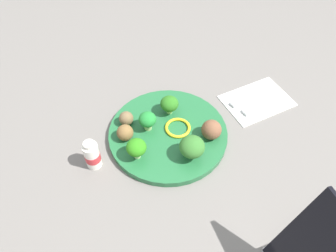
# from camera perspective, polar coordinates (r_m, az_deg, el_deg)

# --- Properties ---
(ground_plane) EXTENTS (4.00, 4.00, 0.00)m
(ground_plane) POSITION_cam_1_polar(r_m,az_deg,el_deg) (0.78, -0.00, -1.69)
(ground_plane) COLOR slate
(plate) EXTENTS (0.28, 0.28, 0.02)m
(plate) POSITION_cam_1_polar(r_m,az_deg,el_deg) (0.78, -0.00, -1.33)
(plate) COLOR #236638
(plate) RESTS_ON ground_plane
(broccoli_floret_mid_right) EXTENTS (0.06, 0.06, 0.06)m
(broccoli_floret_mid_right) POSITION_cam_1_polar(r_m,az_deg,el_deg) (0.70, 4.19, -3.63)
(broccoli_floret_mid_right) COLOR #A4C482
(broccoli_floret_mid_right) RESTS_ON plate
(broccoli_floret_near_rim) EXTENTS (0.04, 0.04, 0.05)m
(broccoli_floret_near_rim) POSITION_cam_1_polar(r_m,az_deg,el_deg) (0.76, -3.58, 1.05)
(broccoli_floret_near_rim) COLOR #A4C277
(broccoli_floret_near_rim) RESTS_ON plate
(broccoli_floret_far_rim) EXTENTS (0.04, 0.04, 0.05)m
(broccoli_floret_far_rim) POSITION_cam_1_polar(r_m,az_deg,el_deg) (0.71, -5.51, -3.78)
(broccoli_floret_far_rim) COLOR #ACCE83
(broccoli_floret_far_rim) RESTS_ON plate
(broccoli_floret_back_left) EXTENTS (0.04, 0.04, 0.05)m
(broccoli_floret_back_left) POSITION_cam_1_polar(r_m,az_deg,el_deg) (0.79, 0.24, 3.85)
(broccoli_floret_back_left) COLOR #A6D179
(broccoli_floret_back_left) RESTS_ON plate
(meatball_far_rim) EXTENTS (0.03, 0.03, 0.03)m
(meatball_far_rim) POSITION_cam_1_polar(r_m,az_deg,el_deg) (0.78, -7.27, 1.31)
(meatball_far_rim) COLOR brown
(meatball_far_rim) RESTS_ON plate
(meatball_front_right) EXTENTS (0.05, 0.05, 0.05)m
(meatball_front_right) POSITION_cam_1_polar(r_m,az_deg,el_deg) (0.75, 7.55, -0.64)
(meatball_front_right) COLOR brown
(meatball_front_right) RESTS_ON plate
(meatball_near_rim) EXTENTS (0.04, 0.04, 0.04)m
(meatball_near_rim) POSITION_cam_1_polar(r_m,az_deg,el_deg) (0.75, -7.47, -1.15)
(meatball_near_rim) COLOR brown
(meatball_near_rim) RESTS_ON plate
(pepper_ring_front_left) EXTENTS (0.07, 0.07, 0.01)m
(pepper_ring_front_left) POSITION_cam_1_polar(r_m,az_deg,el_deg) (0.77, 1.81, -0.51)
(pepper_ring_front_left) COLOR yellow
(pepper_ring_front_left) RESTS_ON plate
(napkin) EXTENTS (0.18, 0.14, 0.01)m
(napkin) POSITION_cam_1_polar(r_m,az_deg,el_deg) (0.89, 15.20, 4.31)
(napkin) COLOR white
(napkin) RESTS_ON ground_plane
(fork) EXTENTS (0.12, 0.04, 0.01)m
(fork) POSITION_cam_1_polar(r_m,az_deg,el_deg) (0.87, 15.57, 3.60)
(fork) COLOR silver
(fork) RESTS_ON napkin
(knife) EXTENTS (0.14, 0.04, 0.01)m
(knife) POSITION_cam_1_polar(r_m,az_deg,el_deg) (0.89, 14.25, 5.11)
(knife) COLOR white
(knife) RESTS_ON napkin
(yogurt_bottle) EXTENTS (0.03, 0.03, 0.08)m
(yogurt_bottle) POSITION_cam_1_polar(r_m,az_deg,el_deg) (0.73, -13.02, -4.97)
(yogurt_bottle) COLOR white
(yogurt_bottle) RESTS_ON ground_plane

